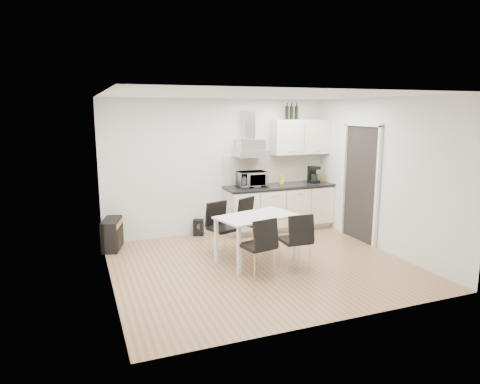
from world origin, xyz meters
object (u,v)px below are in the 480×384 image
object	(u,v)px
chair_near_right	(295,241)
kitchenette	(280,189)
floor_speaker	(199,227)
dining_table	(257,221)
chair_far_right	(255,224)
guitar_amp	(112,234)
chair_far_left	(223,229)
chair_near_left	(257,246)

from	to	relation	value
chair_near_right	kitchenette	bearing A→B (deg)	71.08
kitchenette	floor_speaker	distance (m)	1.80
dining_table	chair_near_right	distance (m)	0.69
chair_far_right	guitar_amp	size ratio (longest dim) A/B	1.28
chair_far_left	chair_near_right	distance (m)	1.28
chair_far_left	chair_far_right	bearing A→B (deg)	173.86
chair_far_left	chair_near_right	size ratio (longest dim) A/B	1.00
chair_far_left	floor_speaker	world-z (taller)	chair_far_left
chair_far_left	guitar_amp	size ratio (longest dim) A/B	1.28
chair_near_left	floor_speaker	world-z (taller)	chair_near_left
chair_near_right	guitar_amp	size ratio (longest dim) A/B	1.28
chair_far_left	chair_near_right	bearing A→B (deg)	110.69
chair_far_right	guitar_amp	xyz separation A→B (m)	(-2.32, 0.86, -0.17)
kitchenette	chair_far_left	bearing A→B (deg)	-145.77
chair_near_left	chair_near_right	distance (m)	0.64
chair_far_right	floor_speaker	size ratio (longest dim) A/B	2.81
chair_far_right	chair_near_left	size ratio (longest dim) A/B	1.00
guitar_amp	chair_far_left	bearing A→B (deg)	-14.28
chair_near_left	guitar_amp	world-z (taller)	chair_near_left
chair_far_left	chair_near_right	world-z (taller)	same
chair_near_right	chair_far_left	bearing A→B (deg)	130.59
dining_table	chair_far_left	xyz separation A→B (m)	(-0.40, 0.47, -0.21)
dining_table	floor_speaker	world-z (taller)	dining_table
dining_table	chair_far_left	world-z (taller)	chair_far_left
chair_far_right	guitar_amp	bearing A→B (deg)	-49.85
dining_table	chair_far_right	world-z (taller)	chair_far_right
kitchenette	chair_far_left	xyz separation A→B (m)	(-1.58, -1.08, -0.39)
dining_table	guitar_amp	bearing A→B (deg)	129.97
dining_table	floor_speaker	size ratio (longest dim) A/B	4.39
kitchenette	chair_far_right	xyz separation A→B (m)	(-0.96, -0.94, -0.39)
chair_near_left	dining_table	bearing A→B (deg)	56.16
kitchenette	guitar_amp	xyz separation A→B (m)	(-3.28, -0.08, -0.56)
chair_far_right	chair_near_left	distance (m)	1.26
guitar_amp	chair_near_right	bearing A→B (deg)	-22.47
dining_table	chair_near_right	world-z (taller)	chair_near_right
chair_far_left	chair_near_left	bearing A→B (deg)	80.71
kitchenette	dining_table	size ratio (longest dim) A/B	1.83
kitchenette	chair_far_left	size ratio (longest dim) A/B	2.86
dining_table	guitar_amp	xyz separation A→B (m)	(-2.10, 1.47, -0.39)
chair_far_left	chair_near_left	xyz separation A→B (m)	(0.16, -1.04, 0.00)
kitchenette	chair_near_left	distance (m)	2.58
chair_far_right	chair_near_left	xyz separation A→B (m)	(-0.46, -1.18, 0.00)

